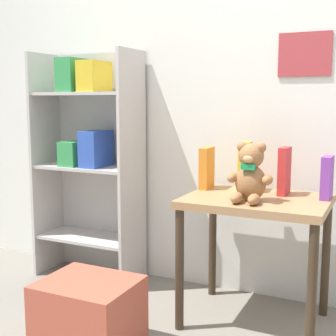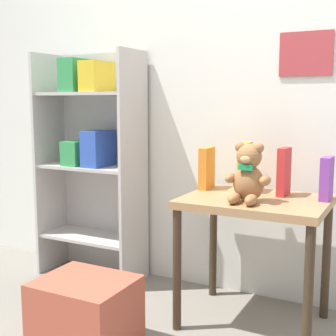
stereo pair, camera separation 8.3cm
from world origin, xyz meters
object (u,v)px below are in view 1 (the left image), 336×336
(display_table, at_px, (256,217))
(storage_bin, at_px, (89,314))
(bookshelf_side, at_px, (91,150))
(book_standing_purple, at_px, (327,178))
(teddy_bear, at_px, (250,174))
(book_standing_yellow, at_px, (245,167))
(book_standing_orange, at_px, (207,168))
(book_standing_red, at_px, (284,171))

(display_table, bearing_deg, storage_bin, -137.36)
(bookshelf_side, bearing_deg, book_standing_purple, -3.65)
(display_table, relative_size, teddy_bear, 2.44)
(book_standing_yellow, bearing_deg, book_standing_orange, -178.40)
(storage_bin, bearing_deg, book_standing_red, 43.96)
(bookshelf_side, xyz_separation_m, book_standing_orange, (0.76, -0.08, -0.05))
(display_table, height_order, book_standing_yellow, book_standing_yellow)
(teddy_bear, relative_size, book_standing_yellow, 1.09)
(book_standing_purple, bearing_deg, teddy_bear, -145.03)
(teddy_bear, xyz_separation_m, book_standing_orange, (-0.28, 0.21, -0.02))
(book_standing_orange, relative_size, book_standing_red, 0.93)
(book_standing_yellow, relative_size, book_standing_purple, 1.24)
(teddy_bear, distance_m, book_standing_red, 0.24)
(bookshelf_side, bearing_deg, book_standing_red, -3.65)
(book_standing_red, height_order, book_standing_purple, book_standing_red)
(book_standing_orange, distance_m, book_standing_purple, 0.58)
(teddy_bear, xyz_separation_m, storage_bin, (-0.57, -0.44, -0.58))
(teddy_bear, height_order, book_standing_purple, teddy_bear)
(book_standing_red, relative_size, storage_bin, 0.57)
(book_standing_yellow, bearing_deg, teddy_bear, -70.80)
(book_standing_orange, bearing_deg, display_table, -23.40)
(book_standing_orange, bearing_deg, bookshelf_side, 172.47)
(bookshelf_side, distance_m, storage_bin, 1.06)
(bookshelf_side, bearing_deg, display_table, -10.36)
(book_standing_orange, xyz_separation_m, book_standing_purple, (0.58, -0.01, -0.01))
(teddy_bear, bearing_deg, book_standing_red, 63.34)
(book_standing_yellow, height_order, book_standing_purple, book_standing_yellow)
(storage_bin, bearing_deg, book_standing_purple, 36.27)
(book_standing_orange, relative_size, storage_bin, 0.53)
(bookshelf_side, relative_size, display_table, 2.06)
(book_standing_orange, relative_size, book_standing_purple, 1.08)
(display_table, relative_size, book_standing_purple, 3.31)
(book_standing_purple, xyz_separation_m, storage_bin, (-0.87, -0.64, -0.56))
(book_standing_yellow, height_order, book_standing_red, book_standing_yellow)
(bookshelf_side, relative_size, storage_bin, 3.34)
(bookshelf_side, height_order, book_standing_purple, bookshelf_side)
(bookshelf_side, xyz_separation_m, book_standing_yellow, (0.95, -0.06, -0.03))
(bookshelf_side, distance_m, book_standing_red, 1.15)
(bookshelf_side, height_order, book_standing_orange, bookshelf_side)
(book_standing_red, bearing_deg, teddy_bear, -114.46)
(storage_bin, bearing_deg, display_table, 42.64)
(display_table, relative_size, book_standing_yellow, 2.67)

